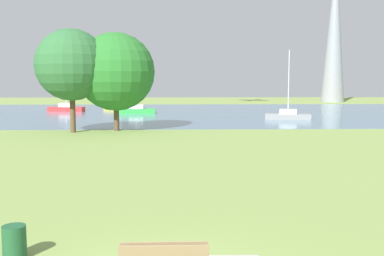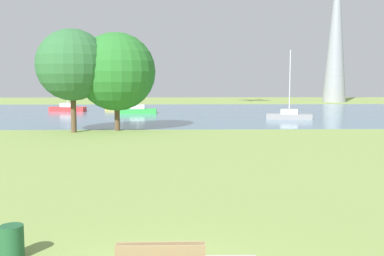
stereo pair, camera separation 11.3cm
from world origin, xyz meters
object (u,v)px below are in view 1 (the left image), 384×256
object	(u,v)px
litter_bin	(14,242)
tree_west_far	(71,65)
sailboat_gray	(288,115)
tree_east_far	(116,72)
sailboat_red	(66,108)
sailboat_green	(136,110)
electricity_pylon	(334,28)
sailboat_yellow	(121,106)

from	to	relation	value
litter_bin	tree_west_far	distance (m)	27.25
sailboat_gray	tree_east_far	distance (m)	20.29
sailboat_red	tree_west_far	distance (m)	26.15
sailboat_green	electricity_pylon	world-z (taller)	electricity_pylon
litter_bin	sailboat_red	xyz separation A→B (m)	(-11.20, 51.19, 0.06)
sailboat_yellow	electricity_pylon	xyz separation A→B (m)	(38.17, 20.06, 13.63)
tree_east_far	electricity_pylon	xyz separation A→B (m)	(34.92, 48.67, 9.15)
tree_west_far	tree_east_far	distance (m)	3.60
litter_bin	sailboat_gray	world-z (taller)	sailboat_gray
tree_west_far	sailboat_red	bearing A→B (deg)	104.86
electricity_pylon	tree_east_far	bearing A→B (deg)	-125.66
sailboat_red	electricity_pylon	size ratio (longest dim) A/B	0.23
sailboat_yellow	sailboat_red	xyz separation A→B (m)	(-6.70, -4.95, 0.01)
sailboat_yellow	tree_east_far	size ratio (longest dim) A/B	0.65
sailboat_yellow	tree_west_far	bearing A→B (deg)	-90.22
sailboat_red	sailboat_green	size ratio (longest dim) A/B	0.86
tree_east_far	sailboat_red	bearing A→B (deg)	112.81
litter_bin	sailboat_yellow	size ratio (longest dim) A/B	0.15
litter_bin	sailboat_yellow	xyz separation A→B (m)	(-4.51, 56.14, 0.05)
sailboat_gray	litter_bin	bearing A→B (deg)	-112.67
litter_bin	tree_west_far	world-z (taller)	tree_west_far
sailboat_green	electricity_pylon	bearing A→B (deg)	39.80
sailboat_red	sailboat_yellow	bearing A→B (deg)	36.47
sailboat_gray	electricity_pylon	bearing A→B (deg)	65.04
tree_west_far	tree_east_far	size ratio (longest dim) A/B	1.02
sailboat_gray	sailboat_yellow	distance (m)	27.39
sailboat_green	litter_bin	bearing A→B (deg)	-88.33
sailboat_green	sailboat_yellow	bearing A→B (deg)	108.93
electricity_pylon	sailboat_gray	bearing A→B (deg)	-114.96
sailboat_yellow	sailboat_green	size ratio (longest dim) A/B	0.72
litter_bin	sailboat_red	size ratio (longest dim) A/B	0.13
litter_bin	sailboat_yellow	bearing A→B (deg)	94.59
sailboat_green	tree_east_far	xyz separation A→B (m)	(0.12, -19.48, 4.46)
litter_bin	electricity_pylon	size ratio (longest dim) A/B	0.03
litter_bin	sailboat_gray	size ratio (longest dim) A/B	0.11
sailboat_green	tree_west_far	size ratio (longest dim) A/B	0.88
litter_bin	electricity_pylon	xyz separation A→B (m)	(33.67, 76.19, 13.68)
sailboat_yellow	electricity_pylon	size ratio (longest dim) A/B	0.19
sailboat_green	electricity_pylon	distance (m)	47.59
sailboat_green	tree_east_far	distance (m)	19.98
tree_west_far	electricity_pylon	bearing A→B (deg)	52.46
sailboat_gray	sailboat_green	size ratio (longest dim) A/B	1.00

